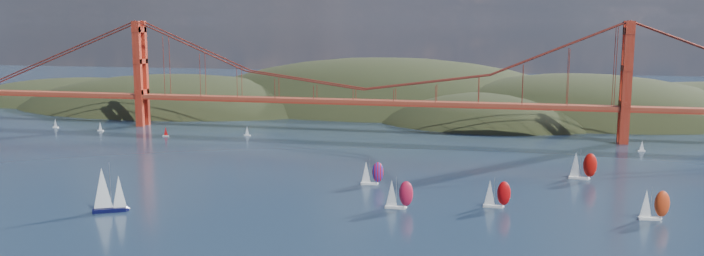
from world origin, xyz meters
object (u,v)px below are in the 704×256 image
Objects in this scene: racer_0 at (398,194)px; racer_2 at (654,204)px; racer_rwb at (372,173)px; racer_1 at (496,193)px; racer_3 at (582,165)px; sloop_navy at (107,190)px.

racer_2 is at bearing 3.87° from racer_0.
racer_1 is at bearing -32.95° from racer_rwb.
racer_3 reaches higher than racer_rwb.
racer_0 is at bearing 176.47° from racer_2.
racer_rwb is at bearing 157.37° from racer_1.
racer_0 is 71.23m from racer_2.
sloop_navy is 1.55× the size of racer_2.
racer_3 is 1.21× the size of racer_rwb.
racer_rwb is at bearing -152.06° from racer_3.
racer_rwb is (-84.63, 23.62, -0.30)m from racer_2.
racer_1 is (109.83, 29.70, -2.17)m from sloop_navy.
racer_0 is 0.90× the size of racer_3.
sloop_navy is 1.66× the size of racer_rwb.
racer_rwb is at bearing 8.64° from sloop_navy.
racer_1 is 46.38m from racer_rwb.
racer_3 is at bearing 60.35° from racer_1.
sloop_navy is 155.02m from racer_2.
racer_2 is 87.86m from racer_rwb.
racer_rwb is (-13.53, 27.85, -0.34)m from racer_0.
racer_3 is at bearing 0.49° from sloop_navy.
racer_1 is 0.96× the size of racer_2.
racer_0 is at bearing -161.66° from racer_1.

